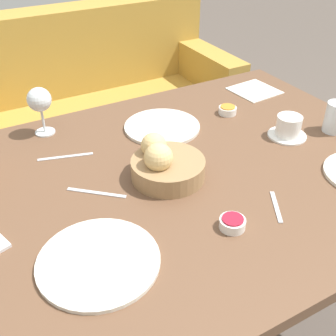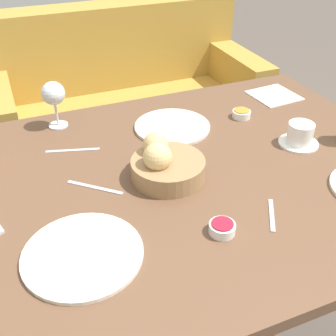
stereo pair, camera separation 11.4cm
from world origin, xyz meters
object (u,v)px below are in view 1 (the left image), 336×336
at_px(bread_basket, 165,164).
at_px(water_tumbler, 336,117).
at_px(plate_far_center, 162,127).
at_px(wine_glass, 39,101).
at_px(knife_silver, 96,193).
at_px(napkin, 254,91).
at_px(jam_bowl_berry, 232,223).
at_px(coffee_cup, 288,127).
at_px(fork_silver, 66,157).
at_px(jam_bowl_honey, 228,110).
at_px(spoon_coffee, 276,207).
at_px(plate_near_left, 99,261).
at_px(couch, 99,116).

distance_m(bread_basket, water_tumbler, 0.61).
height_order(plate_far_center, wine_glass, wine_glass).
xyz_separation_m(knife_silver, napkin, (0.78, 0.31, 0.00)).
bearing_deg(bread_basket, jam_bowl_berry, -81.60).
bearing_deg(plate_far_center, knife_silver, -144.77).
distance_m(coffee_cup, fork_silver, 0.70).
bearing_deg(knife_silver, fork_silver, 94.42).
relative_size(wine_glass, jam_bowl_honey, 2.50).
relative_size(water_tumbler, napkin, 0.57).
distance_m(plate_far_center, jam_bowl_berry, 0.51).
bearing_deg(bread_basket, plate_far_center, 63.06).
xyz_separation_m(water_tumbler, spoon_coffee, (-0.42, -0.21, -0.05)).
relative_size(wine_glass, spoon_coffee, 1.42).
xyz_separation_m(coffee_cup, fork_silver, (-0.66, 0.23, -0.03)).
bearing_deg(knife_silver, wine_glass, 94.14).
xyz_separation_m(plate_far_center, fork_silver, (-0.33, -0.02, -0.00)).
distance_m(jam_bowl_berry, jam_bowl_honey, 0.59).
bearing_deg(water_tumbler, plate_far_center, 148.82).
height_order(plate_far_center, water_tumbler, water_tumbler).
xyz_separation_m(water_tumbler, wine_glass, (-0.82, 0.45, 0.06)).
bearing_deg(wine_glass, spoon_coffee, -58.63).
xyz_separation_m(plate_near_left, spoon_coffee, (0.46, -0.04, -0.00)).
xyz_separation_m(jam_bowl_berry, jam_bowl_honey, (0.34, 0.49, 0.00)).
bearing_deg(plate_near_left, knife_silver, 69.85).
bearing_deg(napkin, fork_silver, -172.74).
xyz_separation_m(plate_far_center, wine_glass, (-0.35, 0.16, 0.11)).
distance_m(plate_near_left, wine_glass, 0.63).
height_order(plate_far_center, knife_silver, plate_far_center).
xyz_separation_m(bread_basket, plate_far_center, (0.13, 0.25, -0.04)).
height_order(plate_far_center, jam_bowl_berry, jam_bowl_berry).
distance_m(plate_far_center, water_tumbler, 0.56).
bearing_deg(fork_silver, jam_bowl_berry, -63.21).
relative_size(bread_basket, spoon_coffee, 1.85).
bearing_deg(jam_bowl_honey, spoon_coffee, -112.27).
height_order(plate_near_left, water_tumbler, water_tumbler).
bearing_deg(coffee_cup, jam_bowl_honey, 107.96).
height_order(wine_glass, spoon_coffee, wine_glass).
distance_m(coffee_cup, jam_bowl_honey, 0.24).
height_order(jam_bowl_berry, spoon_coffee, jam_bowl_berry).
height_order(plate_far_center, spoon_coffee, plate_far_center).
xyz_separation_m(couch, water_tumbler, (0.37, -1.24, 0.46)).
height_order(coffee_cup, fork_silver, coffee_cup).
xyz_separation_m(plate_far_center, napkin, (0.46, 0.08, -0.00)).
bearing_deg(plate_near_left, coffee_cup, 16.36).
bearing_deg(jam_bowl_berry, knife_silver, 129.46).
relative_size(bread_basket, wine_glass, 1.30).
bearing_deg(plate_near_left, jam_bowl_honey, 33.72).
bearing_deg(coffee_cup, napkin, 67.83).
bearing_deg(fork_silver, water_tumbler, -18.59).
distance_m(jam_bowl_berry, spoon_coffee, 0.14).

